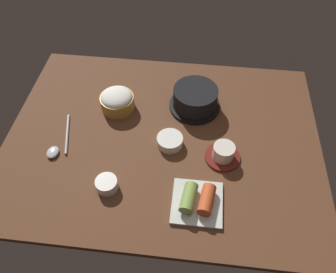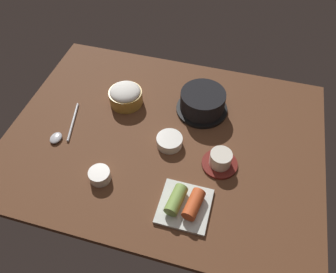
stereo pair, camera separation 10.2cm
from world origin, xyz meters
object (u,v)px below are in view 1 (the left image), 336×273
(rice_bowl, at_px, (117,100))
(side_bowl_near, at_px, (107,184))
(kimchi_plate, at_px, (197,201))
(tea_cup_with_saucer, at_px, (223,153))
(banchan_cup_center, at_px, (170,141))
(stone_pot, at_px, (195,98))
(spoon, at_px, (58,146))

(rice_bowl, height_order, side_bowl_near, rice_bowl)
(kimchi_plate, height_order, side_bowl_near, kimchi_plate)
(side_bowl_near, bearing_deg, rice_bowl, 96.32)
(tea_cup_with_saucer, bearing_deg, side_bowl_near, -156.48)
(banchan_cup_center, bearing_deg, stone_pot, 68.87)
(rice_bowl, distance_m, side_bowl_near, 0.32)
(spoon, bearing_deg, stone_pot, 28.57)
(stone_pot, height_order, tea_cup_with_saucer, stone_pot)
(stone_pot, height_order, banchan_cup_center, stone_pot)
(banchan_cup_center, bearing_deg, kimchi_plate, -63.88)
(kimchi_plate, bearing_deg, rice_bowl, 130.92)
(rice_bowl, xyz_separation_m, kimchi_plate, (0.29, -0.34, -0.02))
(tea_cup_with_saucer, bearing_deg, stone_pot, 115.37)
(rice_bowl, bearing_deg, kimchi_plate, -49.08)
(stone_pot, bearing_deg, rice_bowl, -172.44)
(banchan_cup_center, bearing_deg, rice_bowl, 144.59)
(banchan_cup_center, xyz_separation_m, side_bowl_near, (-0.16, -0.18, 0.00))
(stone_pot, relative_size, kimchi_plate, 1.26)
(rice_bowl, relative_size, spoon, 0.63)
(spoon, bearing_deg, banchan_cup_center, 8.54)
(rice_bowl, relative_size, tea_cup_with_saucer, 1.06)
(stone_pot, relative_size, rice_bowl, 1.53)
(spoon, bearing_deg, kimchi_plate, -18.27)
(spoon, bearing_deg, side_bowl_near, -33.56)
(tea_cup_with_saucer, relative_size, banchan_cup_center, 1.32)
(side_bowl_near, bearing_deg, tea_cup_with_saucer, 23.52)
(banchan_cup_center, height_order, spoon, banchan_cup_center)
(stone_pot, distance_m, side_bowl_near, 0.42)
(stone_pot, height_order, kimchi_plate, stone_pot)
(kimchi_plate, bearing_deg, tea_cup_with_saucer, 67.57)
(banchan_cup_center, relative_size, side_bowl_near, 1.30)
(banchan_cup_center, bearing_deg, tea_cup_with_saucer, -11.73)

